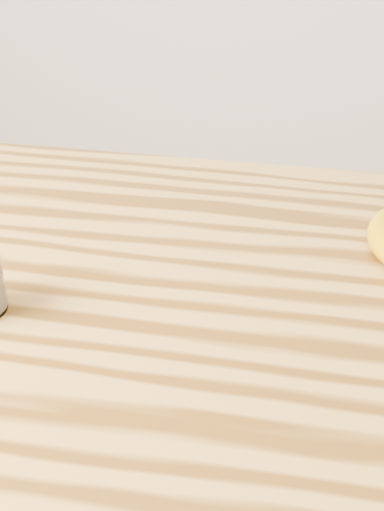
# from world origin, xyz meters

# --- Properties ---
(table) EXTENTS (1.20, 0.80, 0.90)m
(table) POSITION_xyz_m (0.00, 0.00, 0.77)
(table) COLOR olive
(table) RESTS_ON ground
(banana) EXTENTS (0.11, 0.29, 0.04)m
(banana) POSITION_xyz_m (0.14, 0.14, 0.92)
(banana) COLOR #C48B00
(banana) RESTS_ON table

